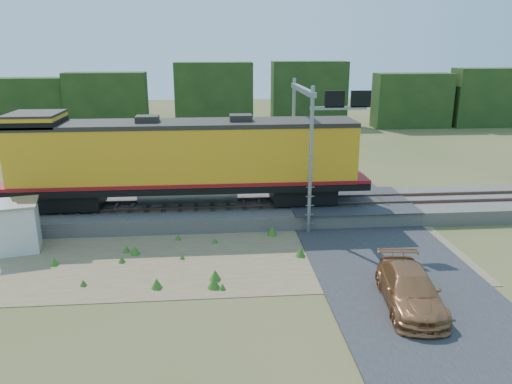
{
  "coord_description": "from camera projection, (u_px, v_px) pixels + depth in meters",
  "views": [
    {
      "loc": [
        -0.78,
        -21.12,
        9.61
      ],
      "look_at": [
        1.34,
        3.0,
        2.4
      ],
      "focal_mm": 35.0,
      "sensor_mm": 36.0,
      "label": 1
    }
  ],
  "objects": [
    {
      "name": "dirt_shoulder",
      "position": [
        190.0,
        258.0,
        23.27
      ],
      "size": [
        26.0,
        8.0,
        0.03
      ],
      "primitive_type": "cube",
      "color": "#8C7754",
      "rests_on": "ground"
    },
    {
      "name": "weed_clumps",
      "position": [
        156.0,
        263.0,
        22.77
      ],
      "size": [
        15.0,
        6.2,
        0.56
      ],
      "primitive_type": null,
      "color": "#376B1E",
      "rests_on": "ground"
    },
    {
      "name": "ballast",
      "position": [
        228.0,
        211.0,
        28.58
      ],
      "size": [
        70.0,
        5.0,
        0.8
      ],
      "primitive_type": "cube",
      "color": "slate",
      "rests_on": "ground"
    },
    {
      "name": "road",
      "position": [
        376.0,
        248.0,
        24.24
      ],
      "size": [
        7.0,
        66.0,
        0.86
      ],
      "color": "#38383A",
      "rests_on": "ground"
    },
    {
      "name": "tree_line_north",
      "position": [
        219.0,
        102.0,
        58.37
      ],
      "size": [
        130.0,
        3.0,
        6.5
      ],
      "color": "#1C3513",
      "rests_on": "ground"
    },
    {
      "name": "signal_gantry",
      "position": [
        311.0,
        119.0,
        26.8
      ],
      "size": [
        3.04,
        6.2,
        7.66
      ],
      "color": "gray",
      "rests_on": "ground"
    },
    {
      "name": "ground",
      "position": [
        233.0,
        261.0,
        22.97
      ],
      "size": [
        140.0,
        140.0,
        0.0
      ],
      "primitive_type": "plane",
      "color": "#475123",
      "rests_on": "ground"
    },
    {
      "name": "rails",
      "position": [
        228.0,
        203.0,
        28.44
      ],
      "size": [
        70.0,
        1.54,
        0.16
      ],
      "color": "brown",
      "rests_on": "ballast"
    },
    {
      "name": "locomotive",
      "position": [
        181.0,
        159.0,
        27.48
      ],
      "size": [
        20.09,
        3.06,
        5.18
      ],
      "color": "black",
      "rests_on": "rails"
    },
    {
      "name": "car",
      "position": [
        410.0,
        290.0,
        18.81
      ],
      "size": [
        2.59,
        5.07,
        1.41
      ],
      "primitive_type": "imported",
      "rotation": [
        0.0,
        0.0,
        -0.13
      ],
      "color": "#AC6D40",
      "rests_on": "ground"
    },
    {
      "name": "shed",
      "position": [
        17.0,
        226.0,
        23.88
      ],
      "size": [
        2.46,
        2.46,
        2.42
      ],
      "rotation": [
        0.0,
        0.0,
        0.24
      ],
      "color": "silver",
      "rests_on": "ground"
    }
  ]
}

